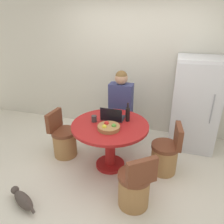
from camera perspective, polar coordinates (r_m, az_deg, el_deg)
ground_plane at (r=3.39m, az=-0.84°, el=-16.22°), size 12.00×12.00×0.00m
wall_back at (r=4.25m, az=5.75°, el=11.94°), size 7.00×0.06×2.60m
refrigerator at (r=3.97m, az=20.83°, el=1.88°), size 0.75×0.69×1.59m
dining_table at (r=3.26m, az=-0.50°, el=-6.01°), size 1.13×1.13×0.74m
chair_right_side at (r=3.40m, az=13.78°, el=-11.00°), size 0.42×0.41×0.78m
chair_left_side at (r=3.75m, az=-12.49°, el=-7.25°), size 0.41×0.41×0.78m
chair_near_right_corner at (r=2.82m, az=5.91°, el=-19.01°), size 0.47×0.47×0.78m
person_seated at (r=3.86m, az=2.48°, el=2.19°), size 0.40×0.37×1.35m
laptop at (r=3.30m, az=0.15°, el=-1.26°), size 0.33×0.25×0.21m
fruit_bowl at (r=3.02m, az=-0.87°, el=-3.96°), size 0.31×0.31×0.09m
coffee_cup at (r=3.23m, az=-4.71°, el=-1.75°), size 0.08×0.08×0.10m
bottle at (r=3.23m, az=4.12°, el=-0.54°), size 0.07×0.07×0.28m
cat at (r=3.13m, az=-22.28°, el=-20.37°), size 0.48×0.29×0.17m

